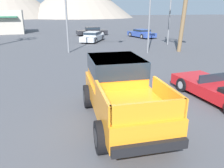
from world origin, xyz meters
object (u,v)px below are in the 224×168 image
parked_car_silver (93,37)px  parked_car_dark (92,31)px  red_convertible_car (221,91)px  traffic_light_crosswalk (86,5)px  orange_pickup_truck (120,87)px  parked_car_blue (141,33)px  traffic_light_main (180,4)px

parked_car_silver → parked_car_dark: parked_car_dark is taller
red_convertible_car → traffic_light_crosswalk: 13.69m
parked_car_dark → red_convertible_car: bearing=176.4°
orange_pickup_truck → traffic_light_crosswalk: size_ratio=0.91×
parked_car_dark → traffic_light_crosswalk: (-3.88, -13.33, 3.36)m
parked_car_silver → parked_car_dark: 7.18m
parked_car_silver → parked_car_blue: size_ratio=0.99×
parked_car_silver → parked_car_blue: bearing=46.6°
parked_car_blue → traffic_light_main: (-0.36, -8.67, 3.53)m
parked_car_blue → traffic_light_crosswalk: 13.06m
orange_pickup_truck → traffic_light_main: 17.09m
red_convertible_car → traffic_light_crosswalk: bearing=100.3°
parked_car_silver → red_convertible_car: bearing=-56.1°
parked_car_dark → traffic_light_main: 15.21m
parked_car_blue → parked_car_dark: (-5.70, 5.13, 0.04)m
parked_car_silver → traffic_light_crosswalk: bearing=-75.8°
parked_car_blue → traffic_light_crosswalk: size_ratio=0.85×
red_convertible_car → parked_car_blue: bearing=70.8°
orange_pickup_truck → traffic_light_main: (11.22, 12.54, 2.97)m
parked_car_blue → orange_pickup_truck: bearing=-126.5°
orange_pickup_truck → parked_car_dark: orange_pickup_truck is taller
red_convertible_car → traffic_light_crosswalk: traffic_light_crosswalk is taller
parked_car_dark → parked_car_blue: bearing=-132.7°
parked_car_silver → traffic_light_main: bearing=-11.2°
red_convertible_car → parked_car_blue: 22.31m
red_convertible_car → parked_car_blue: (7.05, 21.17, 0.17)m
parked_car_silver → traffic_light_main: size_ratio=0.81×
orange_pickup_truck → red_convertible_car: bearing=7.3°
parked_car_silver → traffic_light_crosswalk: (-2.13, -6.36, 3.38)m
traffic_light_main → traffic_light_crosswalk: (-9.22, 0.47, -0.13)m
traffic_light_main → traffic_light_crosswalk: 9.24m
traffic_light_crosswalk → parked_car_blue: bearing=40.6°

